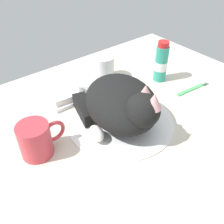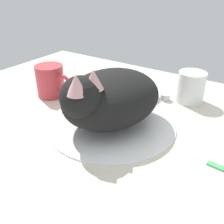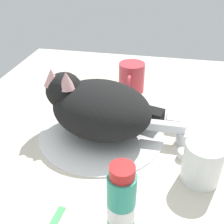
{
  "view_description": "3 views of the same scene",
  "coord_description": "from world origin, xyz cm",
  "px_view_note": "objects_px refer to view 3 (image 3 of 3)",
  "views": [
    {
      "loc": [
        -36.61,
        -41.87,
        48.28
      ],
      "look_at": [
        -2.41,
        0.97,
        4.29
      ],
      "focal_mm": 40.86,
      "sensor_mm": 36.0,
      "label": 1
    },
    {
      "loc": [
        29.99,
        -44.1,
        32.26
      ],
      "look_at": [
        0.92,
        -1.14,
        4.08
      ],
      "focal_mm": 41.85,
      "sensor_mm": 36.0,
      "label": 2
    },
    {
      "loc": [
        53.14,
        13.39,
        40.42
      ],
      "look_at": [
        1.67,
        2.91,
        7.5
      ],
      "focal_mm": 44.22,
      "sensor_mm": 36.0,
      "label": 3
    }
  ],
  "objects_px": {
    "cat": "(97,106)",
    "coffee_mug": "(131,78)",
    "rinse_cup": "(202,162)",
    "faucet": "(177,134)",
    "soap_bar": "(177,116)",
    "toothpaste_bottle": "(121,205)"
  },
  "relations": [
    {
      "from": "rinse_cup",
      "to": "coffee_mug",
      "type": "bearing_deg",
      "value": -151.73
    },
    {
      "from": "coffee_mug",
      "to": "toothpaste_bottle",
      "type": "relative_size",
      "value": 0.84
    },
    {
      "from": "coffee_mug",
      "to": "rinse_cup",
      "type": "bearing_deg",
      "value": 28.27
    },
    {
      "from": "soap_bar",
      "to": "toothpaste_bottle",
      "type": "relative_size",
      "value": 0.51
    },
    {
      "from": "cat",
      "to": "soap_bar",
      "type": "distance_m",
      "value": 0.21
    },
    {
      "from": "faucet",
      "to": "cat",
      "type": "height_order",
      "value": "cat"
    },
    {
      "from": "faucet",
      "to": "cat",
      "type": "relative_size",
      "value": 0.45
    },
    {
      "from": "soap_bar",
      "to": "toothpaste_bottle",
      "type": "bearing_deg",
      "value": -14.32
    },
    {
      "from": "cat",
      "to": "coffee_mug",
      "type": "xyz_separation_m",
      "value": [
        -0.23,
        0.05,
        -0.03
      ]
    },
    {
      "from": "toothpaste_bottle",
      "to": "faucet",
      "type": "bearing_deg",
      "value": 161.45
    },
    {
      "from": "cat",
      "to": "toothpaste_bottle",
      "type": "height_order",
      "value": "cat"
    },
    {
      "from": "cat",
      "to": "coffee_mug",
      "type": "relative_size",
      "value": 2.41
    },
    {
      "from": "cat",
      "to": "toothpaste_bottle",
      "type": "bearing_deg",
      "value": 21.35
    },
    {
      "from": "soap_bar",
      "to": "cat",
      "type": "bearing_deg",
      "value": -68.09
    },
    {
      "from": "faucet",
      "to": "soap_bar",
      "type": "relative_size",
      "value": 1.78
    },
    {
      "from": "rinse_cup",
      "to": "cat",
      "type": "bearing_deg",
      "value": -115.89
    },
    {
      "from": "coffee_mug",
      "to": "toothpaste_bottle",
      "type": "height_order",
      "value": "toothpaste_bottle"
    },
    {
      "from": "faucet",
      "to": "soap_bar",
      "type": "height_order",
      "value": "faucet"
    },
    {
      "from": "toothpaste_bottle",
      "to": "coffee_mug",
      "type": "bearing_deg",
      "value": -173.76
    },
    {
      "from": "rinse_cup",
      "to": "soap_bar",
      "type": "distance_m",
      "value": 0.2
    },
    {
      "from": "rinse_cup",
      "to": "soap_bar",
      "type": "xyz_separation_m",
      "value": [
        -0.19,
        -0.05,
        -0.02
      ]
    },
    {
      "from": "faucet",
      "to": "cat",
      "type": "bearing_deg",
      "value": -91.14
    }
  ]
}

